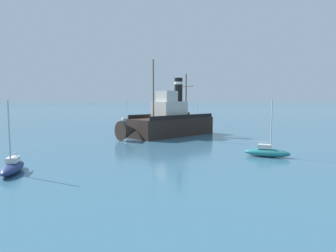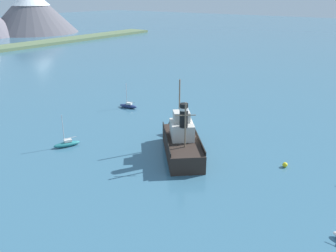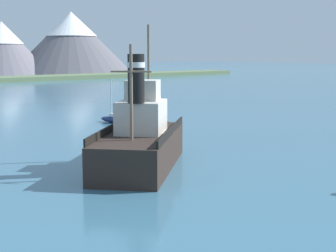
{
  "view_description": "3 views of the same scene",
  "coord_description": "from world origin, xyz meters",
  "views": [
    {
      "loc": [
        0.74,
        40.32,
        4.98
      ],
      "look_at": [
        -0.6,
        2.89,
        1.55
      ],
      "focal_mm": 32.0,
      "sensor_mm": 36.0,
      "label": 1
    },
    {
      "loc": [
        -38.68,
        -24.41,
        21.2
      ],
      "look_at": [
        0.83,
        3.89,
        2.78
      ],
      "focal_mm": 38.0,
      "sensor_mm": 36.0,
      "label": 2
    },
    {
      "loc": [
        -22.42,
        -27.59,
        7.9
      ],
      "look_at": [
        1.21,
        -0.03,
        2.69
      ],
      "focal_mm": 55.0,
      "sensor_mm": 36.0,
      "label": 3
    }
  ],
  "objects": [
    {
      "name": "ground_plane",
      "position": [
        0.0,
        0.0,
        0.0
      ],
      "size": [
        600.0,
        600.0,
        0.0
      ],
      "primitive_type": "plane",
      "color": "#38667F"
    },
    {
      "name": "sailboat_white",
      "position": [
        -7.83,
        -22.85,
        0.43
      ],
      "size": [
        1.45,
        3.89,
        4.9
      ],
      "color": "white",
      "rests_on": "ground"
    },
    {
      "name": "old_tugboat",
      "position": [
        -0.79,
        0.42,
        1.83
      ],
      "size": [
        13.09,
        11.99,
        9.9
      ],
      "color": "#2D231E",
      "rests_on": "ground"
    },
    {
      "name": "sailboat_teal",
      "position": [
        -8.65,
        15.27,
        0.43
      ],
      "size": [
        3.9,
        2.62,
        4.9
      ],
      "color": "#23757A",
      "rests_on": "ground"
    },
    {
      "name": "mooring_buoy",
      "position": [
        3.42,
        -12.81,
        0.33
      ],
      "size": [
        0.66,
        0.66,
        0.66
      ],
      "primitive_type": "sphere",
      "color": "yellow",
      "rests_on": "ground"
    },
    {
      "name": "sailboat_grey",
      "position": [
        7.37,
        -21.95,
        0.43
      ],
      "size": [
        3.77,
        3.04,
        4.9
      ],
      "color": "gray",
      "rests_on": "ground"
    },
    {
      "name": "sailboat_navy",
      "position": [
        10.45,
        20.28,
        0.43
      ],
      "size": [
        1.71,
        3.93,
        4.9
      ],
      "color": "navy",
      "rests_on": "ground"
    }
  ]
}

